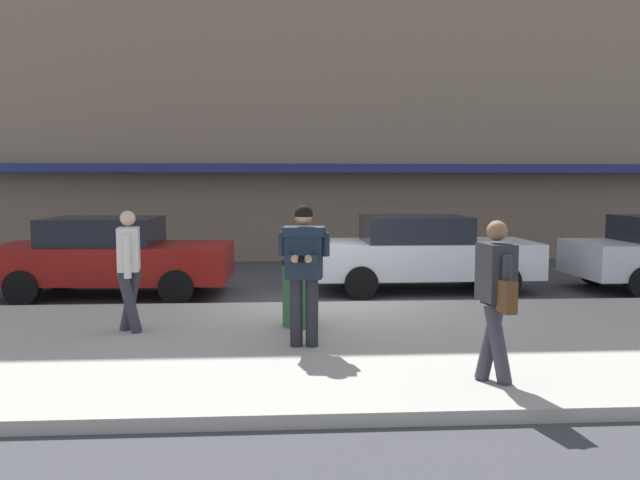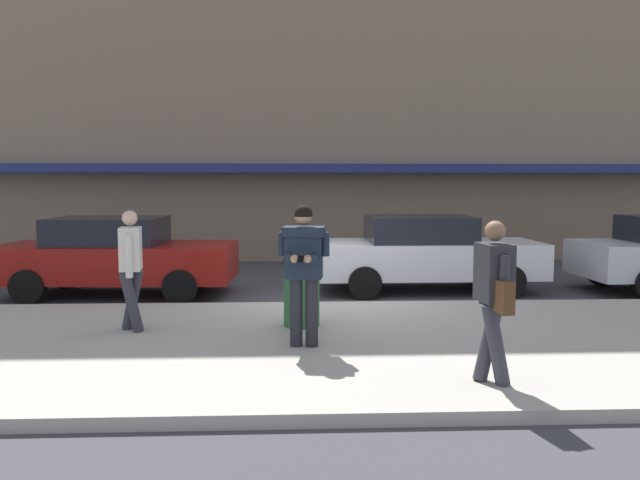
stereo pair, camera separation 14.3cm
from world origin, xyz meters
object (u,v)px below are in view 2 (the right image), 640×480
at_px(pedestrian_with_bag, 494,292).
at_px(trash_bin, 302,292).
at_px(man_texting_on_phone, 304,260).
at_px(parked_sedan_mid, 425,253).
at_px(parked_sedan_near, 116,256).
at_px(pedestrian_in_light_coat, 131,263).

distance_m(pedestrian_with_bag, trash_bin, 3.37).
relative_size(pedestrian_with_bag, trash_bin, 1.74).
height_order(man_texting_on_phone, pedestrian_with_bag, man_texting_on_phone).
bearing_deg(parked_sedan_mid, man_texting_on_phone, -118.44).
distance_m(parked_sedan_near, man_texting_on_phone, 5.79).
bearing_deg(trash_bin, parked_sedan_mid, 54.26).
relative_size(parked_sedan_near, pedestrian_with_bag, 2.68).
relative_size(parked_sedan_near, parked_sedan_mid, 1.01).
bearing_deg(pedestrian_with_bag, trash_bin, 125.61).
bearing_deg(parked_sedan_mid, pedestrian_in_light_coat, -142.66).
bearing_deg(pedestrian_in_light_coat, parked_sedan_mid, 37.34).
height_order(parked_sedan_near, trash_bin, parked_sedan_near).
xyz_separation_m(parked_sedan_mid, man_texting_on_phone, (-2.57, -4.75, 0.46)).
relative_size(parked_sedan_near, pedestrian_in_light_coat, 2.68).
xyz_separation_m(man_texting_on_phone, pedestrian_with_bag, (1.93, -1.55, -0.14)).
relative_size(pedestrian_in_light_coat, pedestrian_with_bag, 1.00).
height_order(parked_sedan_mid, pedestrian_in_light_coat, pedestrian_in_light_coat).
bearing_deg(man_texting_on_phone, pedestrian_with_bag, -38.87).
bearing_deg(pedestrian_with_bag, parked_sedan_near, 132.38).
bearing_deg(pedestrian_in_light_coat, trash_bin, 4.84).
xyz_separation_m(parked_sedan_near, pedestrian_with_bag, (5.53, -6.06, 0.32)).
bearing_deg(pedestrian_with_bag, pedestrian_in_light_coat, 149.91).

